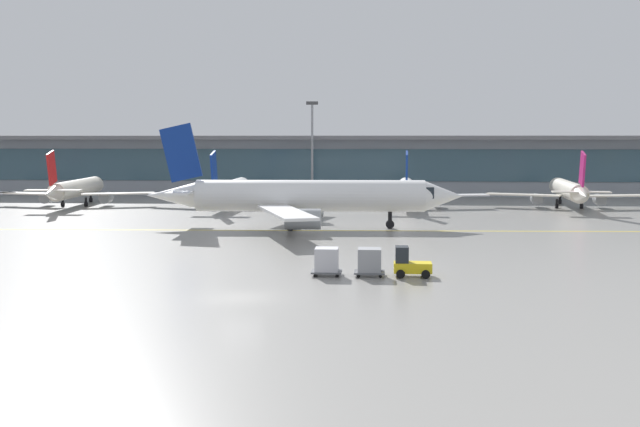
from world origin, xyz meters
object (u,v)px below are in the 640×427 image
object	(u,v)px
gate_airplane_2	(230,190)
gate_airplane_4	(568,190)
gate_airplane_3	(406,190)
cargo_dolly_trailing	(327,261)
apron_light_mast_1	(312,145)
taxiing_regional_jet	(306,197)
gate_airplane_1	(77,189)
cargo_dolly_lead	(370,261)
baggage_tug	(409,264)

from	to	relation	value
gate_airplane_2	gate_airplane_4	xyz separation A→B (m)	(45.20, 2.51, 0.00)
gate_airplane_3	cargo_dolly_trailing	world-z (taller)	gate_airplane_3
gate_airplane_2	cargo_dolly_trailing	distance (m)	52.98
cargo_dolly_trailing	apron_light_mast_1	size ratio (longest dim) A/B	0.14
apron_light_mast_1	taxiing_regional_jet	bearing A→B (deg)	-86.61
taxiing_regional_jet	cargo_dolly_trailing	xyz separation A→B (m)	(3.72, -27.72, -2.24)
gate_airplane_2	cargo_dolly_trailing	xyz separation A→B (m)	(15.91, -50.52, -1.29)
apron_light_mast_1	gate_airplane_1	bearing A→B (deg)	-153.22
cargo_dolly_trailing	gate_airplane_3	bearing A→B (deg)	82.01
gate_airplane_3	taxiing_regional_jet	world-z (taller)	taxiing_regional_jet
gate_airplane_3	cargo_dolly_lead	world-z (taller)	gate_airplane_3
baggage_tug	apron_light_mast_1	size ratio (longest dim) A/B	0.18
gate_airplane_2	apron_light_mast_1	world-z (taller)	apron_light_mast_1
gate_airplane_4	apron_light_mast_1	bearing A→B (deg)	71.93
baggage_tug	cargo_dolly_trailing	bearing A→B (deg)	-180.00
taxiing_regional_jet	cargo_dolly_trailing	distance (m)	28.06
gate_airplane_1	gate_airplane_4	bearing A→B (deg)	-91.51
gate_airplane_2	gate_airplane_3	xyz separation A→B (m)	(23.63, 1.62, 0.00)
gate_airplane_1	taxiing_regional_jet	distance (m)	41.21
taxiing_regional_jet	baggage_tug	xyz separation A→B (m)	(9.44, -27.77, -2.40)
gate_airplane_1	baggage_tug	size ratio (longest dim) A/B	9.03
gate_airplane_1	apron_light_mast_1	bearing A→B (deg)	-65.99
taxiing_regional_jet	apron_light_mast_1	xyz separation A→B (m)	(-2.35, 39.62, 4.80)
gate_airplane_2	apron_light_mast_1	bearing A→B (deg)	-28.85
gate_airplane_2	gate_airplane_3	size ratio (longest dim) A/B	1.00
gate_airplane_3	baggage_tug	distance (m)	52.24
gate_airplane_1	cargo_dolly_lead	world-z (taller)	gate_airplane_1
gate_airplane_3	baggage_tug	bearing A→B (deg)	-179.97
gate_airplane_3	cargo_dolly_trailing	size ratio (longest dim) A/B	11.16
taxiing_regional_jet	baggage_tug	world-z (taller)	taxiing_regional_jet
gate_airplane_1	baggage_tug	world-z (taller)	gate_airplane_1
gate_airplane_4	baggage_tug	bearing A→B (deg)	160.01
gate_airplane_2	apron_light_mast_1	xyz separation A→B (m)	(9.84, 16.82, 5.75)
cargo_dolly_lead	cargo_dolly_trailing	world-z (taller)	same
gate_airplane_4	apron_light_mast_1	world-z (taller)	apron_light_mast_1
taxiing_regional_jet	cargo_dolly_trailing	size ratio (longest dim) A/B	15.68
baggage_tug	cargo_dolly_lead	bearing A→B (deg)	180.00
apron_light_mast_1	gate_airplane_3	bearing A→B (deg)	-47.79
gate_airplane_2	cargo_dolly_trailing	size ratio (longest dim) A/B	11.15
cargo_dolly_lead	apron_light_mast_1	bearing A→B (deg)	98.07
gate_airplane_3	taxiing_regional_jet	distance (m)	26.98
taxiing_regional_jet	apron_light_mast_1	size ratio (longest dim) A/B	2.24
taxiing_regional_jet	baggage_tug	bearing A→B (deg)	-73.35
gate_airplane_2	gate_airplane_4	world-z (taller)	same
taxiing_regional_jet	cargo_dolly_lead	size ratio (longest dim) A/B	15.68
baggage_tug	cargo_dolly_lead	world-z (taller)	baggage_tug
taxiing_regional_jet	cargo_dolly_lead	xyz separation A→B (m)	(6.69, -27.75, -2.24)
baggage_tug	cargo_dolly_lead	distance (m)	2.75
apron_light_mast_1	baggage_tug	bearing A→B (deg)	-80.08
cargo_dolly_trailing	taxiing_regional_jet	bearing A→B (deg)	98.07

